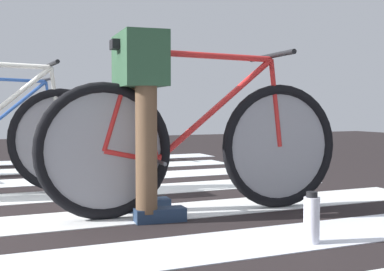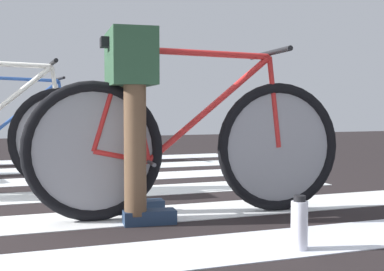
{
  "view_description": "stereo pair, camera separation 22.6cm",
  "coord_description": "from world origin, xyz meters",
  "px_view_note": "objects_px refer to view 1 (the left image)",
  "views": [
    {
      "loc": [
        -0.03,
        -3.22,
        0.6
      ],
      "look_at": [
        1.35,
        -0.1,
        0.42
      ],
      "focal_mm": 48.81,
      "sensor_mm": 36.0,
      "label": 1
    },
    {
      "loc": [
        0.2,
        -3.22,
        0.6
      ],
      "look_at": [
        1.35,
        -0.1,
        0.42
      ],
      "focal_mm": 48.81,
      "sensor_mm": 36.0,
      "label": 2
    }
  ],
  "objects_px": {
    "bicycle_4_of_4": "(2,127)",
    "water_bottle": "(312,219)",
    "cyclist_1_of_4": "(141,99)",
    "bicycle_1_of_4": "(196,144)"
  },
  "relations": [
    {
      "from": "bicycle_4_of_4",
      "to": "water_bottle",
      "type": "relative_size",
      "value": 7.7
    },
    {
      "from": "cyclist_1_of_4",
      "to": "water_bottle",
      "type": "xyz_separation_m",
      "value": [
        0.5,
        -0.81,
        -0.52
      ]
    },
    {
      "from": "cyclist_1_of_4",
      "to": "bicycle_4_of_4",
      "type": "distance_m",
      "value": 3.05
    },
    {
      "from": "bicycle_1_of_4",
      "to": "bicycle_4_of_4",
      "type": "bearing_deg",
      "value": 109.75
    },
    {
      "from": "cyclist_1_of_4",
      "to": "water_bottle",
      "type": "bearing_deg",
      "value": -53.86
    },
    {
      "from": "bicycle_4_of_4",
      "to": "water_bottle",
      "type": "xyz_separation_m",
      "value": [
        0.99,
        -3.81,
        -0.28
      ]
    },
    {
      "from": "cyclist_1_of_4",
      "to": "water_bottle",
      "type": "distance_m",
      "value": 1.09
    },
    {
      "from": "bicycle_4_of_4",
      "to": "water_bottle",
      "type": "bearing_deg",
      "value": -80.76
    },
    {
      "from": "bicycle_1_of_4",
      "to": "water_bottle",
      "type": "distance_m",
      "value": 0.86
    },
    {
      "from": "cyclist_1_of_4",
      "to": "water_bottle",
      "type": "relative_size",
      "value": 4.31
    }
  ]
}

